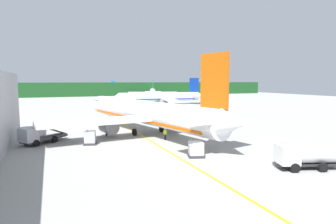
% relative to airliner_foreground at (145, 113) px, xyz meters
% --- Properties ---
extents(ground, '(240.00, 320.00, 0.20)m').
position_rel_airliner_foreground_xyz_m(ground, '(14.00, 32.01, -3.49)').
color(ground, '#999993').
extents(distant_treeline, '(216.00, 6.00, 7.76)m').
position_rel_airliner_foreground_xyz_m(distant_treeline, '(14.00, 122.07, 0.49)').
color(distant_treeline, '#19471E').
rests_on(distant_treeline, ground).
extents(airliner_foreground, '(34.39, 41.30, 11.90)m').
position_rel_airliner_foreground_xyz_m(airliner_foreground, '(0.00, 0.00, 0.00)').
color(airliner_foreground, white).
rests_on(airliner_foreground, ground).
extents(airliner_mid_apron, '(34.22, 28.31, 9.76)m').
position_rel_airliner_foreground_xyz_m(airliner_mid_apron, '(22.94, 53.10, -0.61)').
color(airliner_mid_apron, white).
rests_on(airliner_mid_apron, ground).
extents(airliner_far_taxiway, '(26.93, 32.16, 9.45)m').
position_rel_airliner_foreground_xyz_m(airliner_far_taxiway, '(39.81, 109.88, -0.70)').
color(airliner_far_taxiway, silver).
rests_on(airliner_far_taxiway, ground).
extents(airliner_distant, '(22.48, 25.38, 8.87)m').
position_rel_airliner_foreground_xyz_m(airliner_distant, '(37.86, 165.34, -0.86)').
color(airliner_distant, white).
rests_on(airliner_distant, ground).
extents(service_truck_baggage, '(6.42, 3.84, 2.40)m').
position_rel_airliner_foreground_xyz_m(service_truck_baggage, '(8.62, -24.71, -1.99)').
color(service_truck_baggage, white).
rests_on(service_truck_baggage, ground).
extents(service_truck_pushback, '(6.46, 5.70, 2.72)m').
position_rel_airliner_foreground_xyz_m(service_truck_pushback, '(-16.42, -2.56, -2.22)').
color(service_truck_pushback, silver).
rests_on(service_truck_pushback, ground).
extents(cargo_container_near, '(1.96, 1.96, 1.94)m').
position_rel_airliner_foreground_xyz_m(cargo_container_near, '(-9.71, -5.44, -2.47)').
color(cargo_container_near, '#333338').
rests_on(cargo_container_near, ground).
extents(cargo_container_mid, '(2.24, 2.24, 1.86)m').
position_rel_airliner_foreground_xyz_m(cargo_container_mid, '(0.66, -16.56, -2.52)').
color(cargo_container_mid, '#333338').
rests_on(cargo_container_mid, ground).
extents(crew_marshaller, '(0.42, 0.56, 1.66)m').
position_rel_airliner_foreground_xyz_m(crew_marshaller, '(0.92, -6.52, -2.41)').
color(crew_marshaller, '#191E33').
rests_on(crew_marshaller, ground).
extents(crew_loader_left, '(0.45, 0.53, 1.70)m').
position_rel_airliner_foreground_xyz_m(crew_loader_left, '(-6.53, -0.26, -2.39)').
color(crew_loader_left, '#191E33').
rests_on(crew_loader_left, ground).
extents(crew_loader_right, '(0.63, 0.27, 1.71)m').
position_rel_airliner_foreground_xyz_m(crew_loader_right, '(-5.86, 5.32, -2.38)').
color(crew_loader_right, '#191E33').
rests_on(crew_loader_right, ground).
extents(apron_guide_line, '(0.30, 60.00, 0.01)m').
position_rel_airliner_foreground_xyz_m(apron_guide_line, '(-1.29, -4.45, -3.39)').
color(apron_guide_line, yellow).
rests_on(apron_guide_line, ground).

